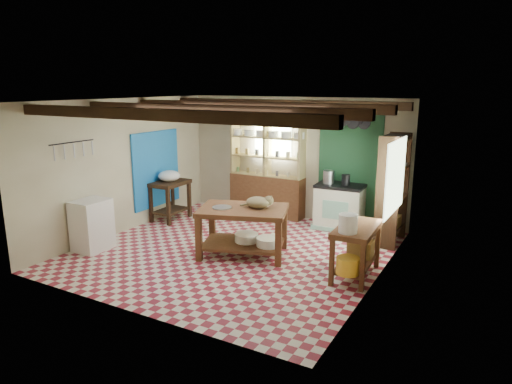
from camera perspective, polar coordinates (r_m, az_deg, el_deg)
The scene contains 30 objects.
floor at distance 8.09m, azimuth -2.83°, elevation -7.45°, with size 5.00×5.00×0.02m, color maroon.
ceiling at distance 7.57m, azimuth -3.06°, elevation 11.36°, with size 5.00×5.00×0.02m, color #47474C.
wall_back at distance 9.90m, azimuth 4.74°, elevation 4.24°, with size 5.00×0.04×2.60m, color beige.
wall_front at distance 5.82m, azimuth -16.07°, elevation -2.76°, with size 5.00×0.04×2.60m, color beige.
wall_left at distance 9.27m, azimuth -16.20°, elevation 3.13°, with size 0.04×5.00×2.60m, color beige.
wall_right at distance 6.77m, azimuth 15.34°, elevation -0.46°, with size 0.04×5.00×2.60m, color beige.
ceiling_beams at distance 7.57m, azimuth -3.05°, elevation 10.45°, with size 5.00×3.80×0.15m, color #321E11.
blue_wall_patch at distance 9.93m, azimuth -12.34°, elevation 2.83°, with size 0.04×1.40×1.60m, color blue.
green_wall_patch at distance 9.44m, azimuth 11.60°, elevation 3.26°, with size 1.30×0.04×2.30m, color #1F4F2E.
window_back at distance 10.04m, azimuth 2.12°, elevation 6.71°, with size 0.90×0.02×0.80m, color #B1C6B0.
window_right at distance 7.71m, azimuth 17.04°, elevation 1.84°, with size 0.02×1.30×1.20m, color #B1C6B0.
utensil_rail at distance 8.36m, azimuth -21.93°, elevation 4.96°, with size 0.06×0.90×0.28m, color black.
pot_rack at distance 8.93m, azimuth 11.05°, elevation 8.74°, with size 0.86×0.12×0.36m, color black.
shelving_unit at distance 10.00m, azimuth 1.40°, elevation 3.21°, with size 1.70×0.34×2.20m, color tan.
tall_rack at distance 8.60m, azimuth 16.70°, elevation 0.28°, with size 0.40×0.86×2.00m, color #321E11.
work_table at distance 7.80m, azimuth -1.63°, elevation -4.95°, with size 1.46×0.97×0.83m, color brown.
stove at distance 9.33m, azimuth 10.40°, elevation -1.79°, with size 0.93×0.63×0.91m, color beige.
prep_table at distance 9.96m, azimuth -10.66°, elevation -1.05°, with size 0.57×0.83×0.84m, color #321E11.
white_cabinet at distance 8.52m, azimuth -19.83°, elevation -3.90°, with size 0.50×0.60×0.90m, color white.
right_counter at distance 7.12m, azimuth 12.39°, elevation -7.25°, with size 0.55×1.10×0.79m, color brown.
cat at distance 7.66m, azimuth 0.25°, elevation -1.32°, with size 0.43×0.32×0.19m, color #958357.
steel_tray at distance 7.70m, azimuth -4.28°, elevation -1.93°, with size 0.33×0.33×0.02m, color #B3B3BB.
basin_large at distance 7.87m, azimuth -1.19°, elevation -5.71°, with size 0.41×0.41×0.14m, color white.
basin_small at distance 7.67m, azimuth 1.54°, elevation -6.24°, with size 0.40×0.40×0.14m, color white.
kettle_left at distance 9.27m, azimuth 9.07°, elevation 1.87°, with size 0.22×0.22×0.26m, color #B3B3BB.
kettle_right at distance 9.18m, azimuth 11.15°, elevation 1.52°, with size 0.17×0.17×0.21m, color black.
enamel_bowl at distance 9.84m, azimuth -10.79°, elevation 1.99°, with size 0.46×0.46×0.23m, color white.
white_bucket at distance 6.64m, azimuth 11.44°, elevation -3.88°, with size 0.27×0.27×0.27m, color white.
wicker_basket at distance 7.41m, azimuth 12.95°, elevation -6.89°, with size 0.37×0.30×0.26m, color #AE8A46.
yellow_tub at distance 6.73m, azimuth 11.39°, elevation -9.00°, with size 0.33×0.33×0.24m, color yellow.
Camera 1 is at (4.01, -6.41, 2.86)m, focal length 32.00 mm.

